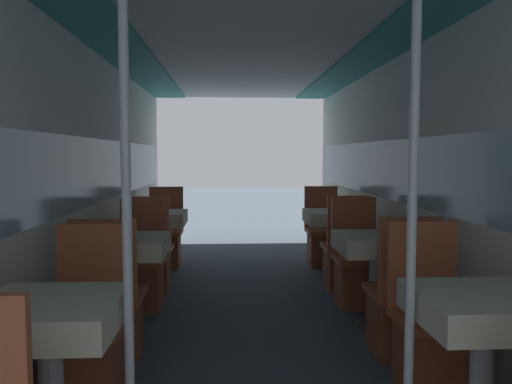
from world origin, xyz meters
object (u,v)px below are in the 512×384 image
at_px(chair_left_far_2, 165,243).
at_px(support_pole_right_0, 412,210).
at_px(support_pole_left_0, 127,212).
at_px(dining_table_right_2, 333,221).
at_px(chair_left_far_1, 141,276).
at_px(dining_table_left_2, 158,223).
at_px(dining_table_right_0, 483,318).
at_px(chair_left_near_2, 150,263).
at_px(dining_table_left_0, 49,326).
at_px(chair_left_near_1, 111,318).
at_px(chair_right_far_1, 357,273).
at_px(chair_right_near_1, 400,313).
at_px(chair_right_far_2, 323,241).
at_px(dining_table_left_1, 127,252).
at_px(dining_table_right_1, 376,249).
at_px(chair_right_near_2, 344,261).
at_px(chair_right_far_0, 431,341).
at_px(chair_left_far_0, 88,348).

distance_m(chair_left_far_2, support_pole_right_0, 4.36).
height_order(support_pole_left_0, dining_table_right_2, support_pole_left_0).
bearing_deg(chair_left_far_1, dining_table_left_2, -90.00).
height_order(dining_table_right_0, dining_table_right_2, same).
bearing_deg(chair_left_near_2, dining_table_left_2, 90.00).
relative_size(dining_table_left_0, dining_table_right_0, 1.00).
xyz_separation_m(chair_left_near_1, chair_right_far_1, (1.97, 1.16, 0.00)).
relative_size(chair_right_near_1, chair_right_far_2, 1.00).
xyz_separation_m(dining_table_right_0, chair_right_far_1, (0.00, 2.27, -0.33)).
xyz_separation_m(dining_table_left_0, support_pole_left_0, (0.35, -0.00, 0.51)).
height_order(chair_left_far_2, chair_right_far_1, same).
height_order(dining_table_left_1, dining_table_right_1, same).
relative_size(chair_left_near_2, support_pole_right_0, 0.43).
xyz_separation_m(chair_left_near_2, chair_right_near_2, (1.97, 0.00, 0.00)).
bearing_deg(dining_table_left_0, support_pole_right_0, -0.00).
bearing_deg(chair_right_far_0, chair_left_far_1, -40.56).
relative_size(chair_left_near_1, dining_table_left_2, 1.31).
height_order(chair_left_far_2, chair_right_near_1, same).
bearing_deg(chair_left_near_1, dining_table_left_2, 90.00).
height_order(dining_table_left_1, chair_right_near_1, chair_right_near_1).
bearing_deg(chair_left_far_0, dining_table_left_0, 90.00).
bearing_deg(chair_left_far_2, chair_right_far_2, -180.00).
height_order(dining_table_left_1, chair_right_far_2, chair_right_far_2).
height_order(chair_left_far_2, chair_right_far_2, same).
height_order(chair_left_near_2, dining_table_right_0, chair_left_near_2).
bearing_deg(chair_right_far_2, dining_table_left_2, 16.36).
xyz_separation_m(chair_left_far_0, dining_table_right_2, (1.97, 2.80, 0.33)).
bearing_deg(chair_right_far_1, chair_left_near_1, 30.42).
distance_m(dining_table_left_1, chair_right_near_2, 2.29).
relative_size(chair_left_near_2, dining_table_right_1, 1.31).
bearing_deg(dining_table_right_0, chair_left_far_2, 116.50).
relative_size(dining_table_left_2, chair_left_far_2, 0.76).
relative_size(support_pole_left_0, chair_right_far_2, 2.31).
height_order(support_pole_right_0, chair_right_near_2, support_pole_right_0).
bearing_deg(chair_right_far_0, dining_table_left_1, -29.35).
relative_size(chair_left_far_1, dining_table_right_1, 1.31).
xyz_separation_m(chair_left_far_2, dining_table_right_0, (1.97, -3.96, 0.33)).
bearing_deg(dining_table_left_1, support_pole_right_0, -46.10).
bearing_deg(dining_table_left_2, dining_table_right_2, 0.00).
bearing_deg(chair_left_far_0, dining_table_left_2, -90.00).
distance_m(dining_table_left_1, chair_left_far_1, 0.67).
xyz_separation_m(chair_left_far_0, dining_table_right_1, (1.97, 1.11, 0.33)).
relative_size(chair_left_near_2, dining_table_right_2, 1.31).
distance_m(dining_table_left_0, dining_table_left_2, 3.38).
xyz_separation_m(chair_right_far_0, chair_right_far_1, (0.00, 1.69, 0.00)).
distance_m(dining_table_left_2, chair_right_far_1, 2.29).
height_order(chair_right_far_0, chair_right_far_2, same).
relative_size(dining_table_left_1, chair_right_near_1, 0.76).
bearing_deg(support_pole_right_0, dining_table_left_1, 133.90).
bearing_deg(dining_table_left_0, chair_left_far_0, 90.00).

